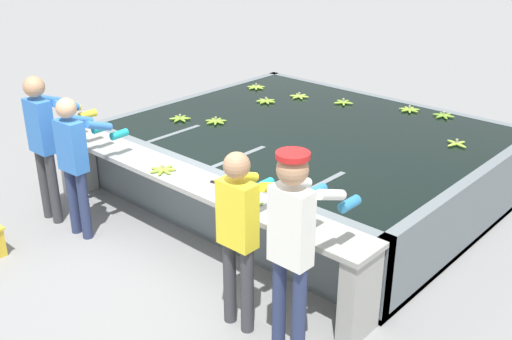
{
  "coord_description": "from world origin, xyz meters",
  "views": [
    {
      "loc": [
        4.18,
        -3.35,
        3.25
      ],
      "look_at": [
        0.0,
        1.24,
        0.58
      ],
      "focal_mm": 42.0,
      "sensor_mm": 36.0,
      "label": 1
    }
  ],
  "objects_px": {
    "worker_0": "(44,136)",
    "banana_bunch_floating_4": "(299,96)",
    "worker_3": "(293,236)",
    "banana_bunch_ledge_0": "(249,205)",
    "banana_bunch_floating_7": "(343,102)",
    "banana_bunch_ledge_1": "(304,220)",
    "banana_bunch_ledge_2": "(163,170)",
    "banana_bunch_floating_3": "(443,116)",
    "banana_bunch_floating_5": "(180,119)",
    "worker_1": "(76,156)",
    "worker_2": "(241,226)",
    "banana_bunch_floating_6": "(409,110)",
    "knife_0": "(222,184)",
    "banana_bunch_floating_1": "(266,101)",
    "banana_bunch_floating_8": "(216,121)",
    "banana_bunch_floating_0": "(456,144)",
    "banana_bunch_floating_2": "(256,87)"
  },
  "relations": [
    {
      "from": "banana_bunch_ledge_2",
      "to": "worker_2",
      "type": "bearing_deg",
      "value": -16.57
    },
    {
      "from": "worker_3",
      "to": "banana_bunch_floating_2",
      "type": "distance_m",
      "value": 4.92
    },
    {
      "from": "worker_0",
      "to": "banana_bunch_ledge_0",
      "type": "xyz_separation_m",
      "value": [
        2.58,
        0.51,
        -0.17
      ]
    },
    {
      "from": "worker_2",
      "to": "banana_bunch_ledge_2",
      "type": "bearing_deg",
      "value": 163.43
    },
    {
      "from": "banana_bunch_floating_7",
      "to": "banana_bunch_ledge_2",
      "type": "distance_m",
      "value": 3.2
    },
    {
      "from": "banana_bunch_floating_7",
      "to": "banana_bunch_ledge_0",
      "type": "relative_size",
      "value": 1.0
    },
    {
      "from": "worker_0",
      "to": "banana_bunch_ledge_2",
      "type": "distance_m",
      "value": 1.48
    },
    {
      "from": "worker_3",
      "to": "banana_bunch_ledge_1",
      "type": "xyz_separation_m",
      "value": [
        -0.35,
        0.59,
        -0.22
      ]
    },
    {
      "from": "banana_bunch_floating_5",
      "to": "banana_bunch_ledge_0",
      "type": "distance_m",
      "value": 2.62
    },
    {
      "from": "banana_bunch_floating_1",
      "to": "worker_0",
      "type": "bearing_deg",
      "value": -100.25
    },
    {
      "from": "banana_bunch_floating_4",
      "to": "banana_bunch_floating_5",
      "type": "distance_m",
      "value": 1.88
    },
    {
      "from": "banana_bunch_floating_7",
      "to": "banana_bunch_ledge_0",
      "type": "xyz_separation_m",
      "value": [
        1.19,
        -3.19,
        0.0
      ]
    },
    {
      "from": "worker_0",
      "to": "banana_bunch_ledge_2",
      "type": "height_order",
      "value": "worker_0"
    },
    {
      "from": "banana_bunch_floating_1",
      "to": "banana_bunch_floating_8",
      "type": "height_order",
      "value": "same"
    },
    {
      "from": "worker_2",
      "to": "banana_bunch_ledge_0",
      "type": "bearing_deg",
      "value": 126.67
    },
    {
      "from": "banana_bunch_floating_5",
      "to": "banana_bunch_floating_7",
      "type": "height_order",
      "value": "same"
    },
    {
      "from": "worker_1",
      "to": "banana_bunch_floating_3",
      "type": "distance_m",
      "value": 4.59
    },
    {
      "from": "banana_bunch_floating_6",
      "to": "banana_bunch_floating_7",
      "type": "distance_m",
      "value": 0.9
    },
    {
      "from": "banana_bunch_floating_3",
      "to": "banana_bunch_floating_7",
      "type": "bearing_deg",
      "value": -163.17
    },
    {
      "from": "worker_1",
      "to": "banana_bunch_floating_8",
      "type": "distance_m",
      "value": 1.94
    },
    {
      "from": "worker_3",
      "to": "banana_bunch_ledge_2",
      "type": "relative_size",
      "value": 6.23
    },
    {
      "from": "worker_3",
      "to": "banana_bunch_floating_1",
      "type": "bearing_deg",
      "value": 134.25
    },
    {
      "from": "banana_bunch_floating_0",
      "to": "banana_bunch_floating_2",
      "type": "relative_size",
      "value": 0.99
    },
    {
      "from": "worker_3",
      "to": "banana_bunch_floating_5",
      "type": "height_order",
      "value": "worker_3"
    },
    {
      "from": "worker_3",
      "to": "banana_bunch_ledge_0",
      "type": "bearing_deg",
      "value": 152.06
    },
    {
      "from": "worker_1",
      "to": "banana_bunch_ledge_0",
      "type": "distance_m",
      "value": 2.08
    },
    {
      "from": "worker_2",
      "to": "banana_bunch_floating_1",
      "type": "relative_size",
      "value": 5.69
    },
    {
      "from": "banana_bunch_floating_3",
      "to": "banana_bunch_floating_5",
      "type": "height_order",
      "value": "same"
    },
    {
      "from": "worker_3",
      "to": "banana_bunch_floating_8",
      "type": "xyz_separation_m",
      "value": [
        -2.81,
        1.92,
        -0.22
      ]
    },
    {
      "from": "banana_bunch_floating_1",
      "to": "banana_bunch_floating_6",
      "type": "height_order",
      "value": "same"
    },
    {
      "from": "banana_bunch_ledge_0",
      "to": "banana_bunch_ledge_1",
      "type": "bearing_deg",
      "value": 11.77
    },
    {
      "from": "banana_bunch_ledge_0",
      "to": "banana_bunch_floating_4",
      "type": "bearing_deg",
      "value": 121.21
    },
    {
      "from": "worker_0",
      "to": "banana_bunch_floating_6",
      "type": "height_order",
      "value": "worker_0"
    },
    {
      "from": "banana_bunch_floating_4",
      "to": "banana_bunch_floating_5",
      "type": "bearing_deg",
      "value": -105.25
    },
    {
      "from": "banana_bunch_floating_6",
      "to": "banana_bunch_ledge_1",
      "type": "xyz_separation_m",
      "value": [
        0.9,
        -3.4,
        0.0
      ]
    },
    {
      "from": "banana_bunch_floating_0",
      "to": "banana_bunch_ledge_2",
      "type": "height_order",
      "value": "banana_bunch_ledge_2"
    },
    {
      "from": "worker_0",
      "to": "banana_bunch_floating_4",
      "type": "height_order",
      "value": "worker_0"
    },
    {
      "from": "worker_2",
      "to": "banana_bunch_floating_7",
      "type": "xyz_separation_m",
      "value": [
        -1.54,
        3.66,
        -0.1
      ]
    },
    {
      "from": "banana_bunch_floating_3",
      "to": "banana_bunch_floating_4",
      "type": "height_order",
      "value": "same"
    },
    {
      "from": "worker_3",
      "to": "banana_bunch_floating_3",
      "type": "relative_size",
      "value": 6.22
    },
    {
      "from": "banana_bunch_floating_1",
      "to": "banana_bunch_floating_7",
      "type": "distance_m",
      "value": 1.07
    },
    {
      "from": "banana_bunch_floating_1",
      "to": "banana_bunch_ledge_1",
      "type": "height_order",
      "value": "banana_bunch_ledge_1"
    },
    {
      "from": "banana_bunch_floating_6",
      "to": "knife_0",
      "type": "xyz_separation_m",
      "value": [
        -0.17,
        -3.34,
        -0.01
      ]
    },
    {
      "from": "knife_0",
      "to": "worker_2",
      "type": "bearing_deg",
      "value": -36.24
    },
    {
      "from": "banana_bunch_floating_5",
      "to": "banana_bunch_ledge_2",
      "type": "xyz_separation_m",
      "value": [
        1.13,
        -1.21,
        0.0
      ]
    },
    {
      "from": "banana_bunch_floating_7",
      "to": "banana_bunch_ledge_2",
      "type": "relative_size",
      "value": 0.99
    },
    {
      "from": "banana_bunch_floating_2",
      "to": "knife_0",
      "type": "height_order",
      "value": "banana_bunch_floating_2"
    },
    {
      "from": "banana_bunch_floating_4",
      "to": "worker_3",
      "type": "bearing_deg",
      "value": -52.06
    },
    {
      "from": "banana_bunch_floating_8",
      "to": "banana_bunch_ledge_2",
      "type": "relative_size",
      "value": 1.0
    },
    {
      "from": "worker_1",
      "to": "banana_bunch_floating_4",
      "type": "bearing_deg",
      "value": 86.96
    }
  ]
}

